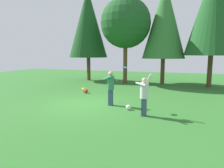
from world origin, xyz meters
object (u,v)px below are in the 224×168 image
(person_catcher, at_px, (111,85))
(tree_center, at_px, (126,23))
(ball_white, at_px, (128,107))
(tree_far_right, at_px, (214,7))
(ball_yellow, at_px, (84,90))
(tree_right, at_px, (164,20))
(person_thrower, at_px, (144,93))
(ball_red, at_px, (86,91))
(tree_left, at_px, (88,23))
(frisbee, at_px, (124,67))

(person_catcher, distance_m, tree_center, 8.80)
(ball_white, relative_size, tree_far_right, 0.02)
(ball_yellow, distance_m, tree_right, 8.84)
(ball_yellow, relative_size, tree_far_right, 0.03)
(person_catcher, relative_size, ball_white, 7.18)
(ball_yellow, bearing_deg, tree_center, 71.33)
(person_thrower, xyz_separation_m, tree_far_right, (3.44, 9.07, 4.95))
(ball_red, relative_size, tree_left, 0.03)
(person_catcher, height_order, ball_yellow, person_catcher)
(person_thrower, height_order, tree_far_right, tree_far_right)
(person_catcher, height_order, tree_center, tree_center)
(frisbee, distance_m, ball_yellow, 5.30)
(tree_center, bearing_deg, ball_white, -73.85)
(person_thrower, height_order, ball_yellow, person_thrower)
(person_catcher, xyz_separation_m, tree_far_right, (5.29, 7.86, 4.89))
(ball_red, relative_size, tree_right, 0.03)
(person_thrower, distance_m, ball_yellow, 6.40)
(ball_yellow, bearing_deg, tree_left, 112.11)
(person_thrower, relative_size, tree_left, 0.20)
(person_catcher, height_order, ball_white, person_catcher)
(frisbee, bearing_deg, ball_white, -31.25)
(tree_far_right, relative_size, tree_right, 1.12)
(frisbee, height_order, ball_white, frisbee)
(ball_white, distance_m, tree_left, 12.28)
(tree_center, bearing_deg, person_catcher, -80.05)
(tree_far_right, bearing_deg, ball_yellow, -149.20)
(ball_red, distance_m, tree_right, 8.94)
(frisbee, relative_size, ball_red, 1.40)
(person_thrower, distance_m, frisbee, 1.67)
(person_thrower, distance_m, tree_center, 10.32)
(tree_center, bearing_deg, person_thrower, -70.22)
(ball_red, bearing_deg, tree_left, 113.74)
(ball_white, xyz_separation_m, ball_red, (-3.58, 3.00, 0.02))
(tree_center, bearing_deg, tree_left, 166.60)
(ball_yellow, xyz_separation_m, tree_left, (-2.30, 5.66, 5.25))
(person_thrower, bearing_deg, ball_white, -1.80)
(tree_right, bearing_deg, person_catcher, -101.60)
(frisbee, relative_size, tree_center, 0.05)
(ball_white, bearing_deg, ball_yellow, 138.80)
(tree_left, bearing_deg, tree_far_right, -4.10)
(ball_white, distance_m, tree_right, 10.35)
(tree_left, bearing_deg, ball_yellow, -67.89)
(person_catcher, bearing_deg, ball_yellow, 161.03)
(person_catcher, distance_m, ball_red, 3.64)
(ball_yellow, relative_size, tree_right, 0.03)
(ball_yellow, height_order, tree_right, tree_right)
(tree_left, relative_size, tree_right, 1.03)
(ball_red, bearing_deg, tree_far_right, 34.55)
(ball_yellow, distance_m, tree_center, 7.03)
(ball_yellow, bearing_deg, person_thrower, -40.90)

